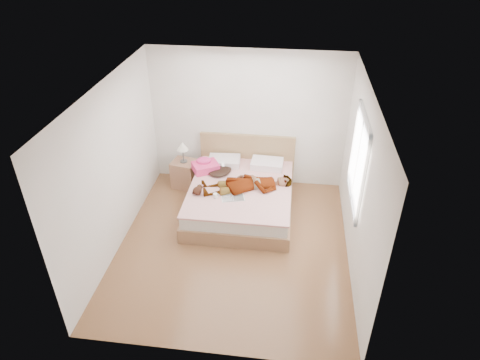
{
  "coord_description": "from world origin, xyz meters",
  "views": [
    {
      "loc": [
        0.77,
        -5.19,
        4.54
      ],
      "look_at": [
        0.0,
        0.85,
        0.7
      ],
      "focal_mm": 32.0,
      "sensor_mm": 36.0,
      "label": 1
    }
  ],
  "objects_px": {
    "towel": "(205,165)",
    "magazine": "(233,197)",
    "coffee_mug": "(215,196)",
    "phone": "(223,164)",
    "woman": "(248,182)",
    "bed": "(241,195)",
    "nightstand": "(185,172)",
    "plush_toy": "(198,190)"
  },
  "relations": [
    {
      "from": "plush_toy",
      "to": "nightstand",
      "type": "distance_m",
      "value": 1.12
    },
    {
      "from": "towel",
      "to": "plush_toy",
      "type": "xyz_separation_m",
      "value": [
        0.03,
        -0.77,
        -0.03
      ]
    },
    {
      "from": "woman",
      "to": "nightstand",
      "type": "distance_m",
      "value": 1.49
    },
    {
      "from": "coffee_mug",
      "to": "woman",
      "type": "bearing_deg",
      "value": 37.95
    },
    {
      "from": "magazine",
      "to": "phone",
      "type": "bearing_deg",
      "value": 110.98
    },
    {
      "from": "phone",
      "to": "plush_toy",
      "type": "distance_m",
      "value": 0.77
    },
    {
      "from": "woman",
      "to": "towel",
      "type": "bearing_deg",
      "value": -136.59
    },
    {
      "from": "bed",
      "to": "towel",
      "type": "distance_m",
      "value": 0.87
    },
    {
      "from": "phone",
      "to": "towel",
      "type": "height_order",
      "value": "towel"
    },
    {
      "from": "woman",
      "to": "plush_toy",
      "type": "bearing_deg",
      "value": -87.32
    },
    {
      "from": "coffee_mug",
      "to": "plush_toy",
      "type": "xyz_separation_m",
      "value": [
        -0.32,
        0.09,
        0.02
      ]
    },
    {
      "from": "woman",
      "to": "coffee_mug",
      "type": "height_order",
      "value": "woman"
    },
    {
      "from": "bed",
      "to": "magazine",
      "type": "distance_m",
      "value": 0.51
    },
    {
      "from": "woman",
      "to": "coffee_mug",
      "type": "bearing_deg",
      "value": -69.17
    },
    {
      "from": "towel",
      "to": "magazine",
      "type": "bearing_deg",
      "value": -52.58
    },
    {
      "from": "towel",
      "to": "magazine",
      "type": "height_order",
      "value": "towel"
    },
    {
      "from": "magazine",
      "to": "coffee_mug",
      "type": "xyz_separation_m",
      "value": [
        -0.28,
        -0.04,
        0.04
      ]
    },
    {
      "from": "phone",
      "to": "woman",
      "type": "bearing_deg",
      "value": -55.79
    },
    {
      "from": "plush_toy",
      "to": "nightstand",
      "type": "relative_size",
      "value": 0.26
    },
    {
      "from": "phone",
      "to": "towel",
      "type": "xyz_separation_m",
      "value": [
        -0.34,
        0.08,
        -0.1
      ]
    },
    {
      "from": "phone",
      "to": "magazine",
      "type": "distance_m",
      "value": 0.82
    },
    {
      "from": "coffee_mug",
      "to": "towel",
      "type": "bearing_deg",
      "value": 111.7
    },
    {
      "from": "woman",
      "to": "bed",
      "type": "distance_m",
      "value": 0.38
    },
    {
      "from": "woman",
      "to": "coffee_mug",
      "type": "distance_m",
      "value": 0.64
    },
    {
      "from": "bed",
      "to": "towel",
      "type": "bearing_deg",
      "value": 152.26
    },
    {
      "from": "magazine",
      "to": "plush_toy",
      "type": "height_order",
      "value": "plush_toy"
    },
    {
      "from": "bed",
      "to": "nightstand",
      "type": "relative_size",
      "value": 2.2
    },
    {
      "from": "woman",
      "to": "plush_toy",
      "type": "xyz_separation_m",
      "value": [
        -0.82,
        -0.29,
        -0.04
      ]
    },
    {
      "from": "woman",
      "to": "nightstand",
      "type": "xyz_separation_m",
      "value": [
        -1.3,
        0.68,
        -0.31
      ]
    },
    {
      "from": "magazine",
      "to": "plush_toy",
      "type": "relative_size",
      "value": 1.74
    },
    {
      "from": "coffee_mug",
      "to": "phone",
      "type": "bearing_deg",
      "value": 90.13
    },
    {
      "from": "bed",
      "to": "magazine",
      "type": "relative_size",
      "value": 4.77
    },
    {
      "from": "towel",
      "to": "nightstand",
      "type": "bearing_deg",
      "value": 155.78
    },
    {
      "from": "magazine",
      "to": "nightstand",
      "type": "bearing_deg",
      "value": 136.54
    },
    {
      "from": "phone",
      "to": "bed",
      "type": "distance_m",
      "value": 0.64
    },
    {
      "from": "towel",
      "to": "coffee_mug",
      "type": "bearing_deg",
      "value": -68.3
    },
    {
      "from": "woman",
      "to": "coffee_mug",
      "type": "relative_size",
      "value": 13.77
    },
    {
      "from": "nightstand",
      "to": "coffee_mug",
      "type": "bearing_deg",
      "value": -53.27
    },
    {
      "from": "bed",
      "to": "plush_toy",
      "type": "relative_size",
      "value": 8.31
    },
    {
      "from": "woman",
      "to": "towel",
      "type": "height_order",
      "value": "towel"
    },
    {
      "from": "bed",
      "to": "magazine",
      "type": "height_order",
      "value": "bed"
    },
    {
      "from": "bed",
      "to": "nightstand",
      "type": "bearing_deg",
      "value": 153.6
    }
  ]
}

